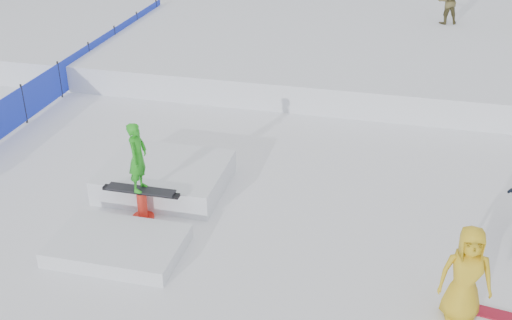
% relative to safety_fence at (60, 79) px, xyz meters
% --- Properties ---
extents(ground, '(120.00, 120.00, 0.00)m').
position_rel_safety_fence_xyz_m(ground, '(6.50, -6.60, -0.55)').
color(ground, white).
extents(snow_midrise, '(50.00, 18.00, 0.80)m').
position_rel_safety_fence_xyz_m(snow_midrise, '(6.50, 9.40, -0.15)').
color(snow_midrise, white).
rests_on(snow_midrise, ground).
extents(safety_fence, '(0.05, 16.00, 1.10)m').
position_rel_safety_fence_xyz_m(safety_fence, '(0.00, 0.00, 0.00)').
color(safety_fence, blue).
rests_on(safety_fence, ground).
extents(walker_olive, '(0.92, 0.81, 1.60)m').
position_rel_safety_fence_xyz_m(walker_olive, '(10.94, 7.90, 1.05)').
color(walker_olive, brown).
rests_on(walker_olive, snow_midrise).
extents(spectator_yellow, '(0.89, 0.63, 1.71)m').
position_rel_safety_fence_xyz_m(spectator_yellow, '(11.00, -7.14, 0.31)').
color(spectator_yellow, gold).
rests_on(spectator_yellow, ground).
extents(loose_board_red, '(1.43, 0.50, 0.03)m').
position_rel_safety_fence_xyz_m(loose_board_red, '(11.77, -6.98, -0.54)').
color(loose_board_red, maroon).
rests_on(loose_board_red, ground).
extents(jib_rail_feature, '(2.60, 4.40, 2.11)m').
position_rel_safety_fence_xyz_m(jib_rail_feature, '(4.89, -5.01, -0.25)').
color(jib_rail_feature, white).
rests_on(jib_rail_feature, ground).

